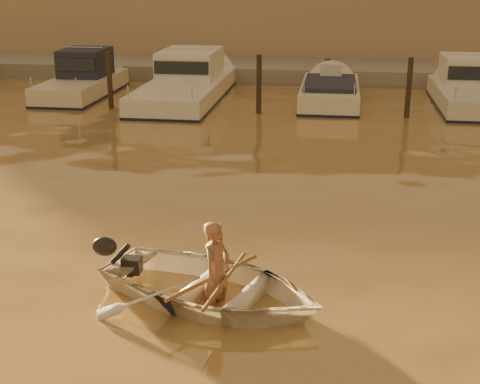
% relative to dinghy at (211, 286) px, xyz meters
% --- Properties ---
extents(ground_plane, '(160.00, 160.00, 0.00)m').
position_rel_dinghy_xyz_m(ground_plane, '(-0.72, -0.16, -0.25)').
color(ground_plane, olive).
rests_on(ground_plane, ground).
extents(dinghy, '(4.22, 3.59, 0.74)m').
position_rel_dinghy_xyz_m(dinghy, '(0.00, 0.00, 0.00)').
color(dinghy, silver).
rests_on(dinghy, ground_plane).
extents(person, '(0.56, 0.68, 1.61)m').
position_rel_dinghy_xyz_m(person, '(0.09, -0.03, 0.25)').
color(person, '#95604A').
rests_on(person, dinghy).
extents(outboard_motor, '(0.98, 0.67, 0.70)m').
position_rel_dinghy_xyz_m(outboard_motor, '(-1.42, 0.50, 0.03)').
color(outboard_motor, black).
rests_on(outboard_motor, dinghy).
extents(oar_port, '(0.33, 2.09, 0.13)m').
position_rel_dinghy_xyz_m(oar_port, '(0.24, -0.08, 0.17)').
color(oar_port, brown).
rests_on(oar_port, dinghy).
extents(oar_starboard, '(1.08, 1.86, 0.13)m').
position_rel_dinghy_xyz_m(oar_starboard, '(0.05, -0.02, 0.17)').
color(oar_starboard, brown).
rests_on(oar_starboard, dinghy).
extents(moored_boat_1, '(2.08, 6.24, 1.75)m').
position_rel_dinghy_xyz_m(moored_boat_1, '(-8.14, 15.84, 0.37)').
color(moored_boat_1, beige).
rests_on(moored_boat_1, ground_plane).
extents(moored_boat_2, '(2.67, 8.81, 1.75)m').
position_rel_dinghy_xyz_m(moored_boat_2, '(-3.97, 15.84, 0.37)').
color(moored_boat_2, white).
rests_on(moored_boat_2, ground_plane).
extents(moored_boat_3, '(2.08, 6.01, 0.95)m').
position_rel_dinghy_xyz_m(moored_boat_3, '(1.47, 15.84, -0.03)').
color(moored_boat_3, '#ECE4C5').
rests_on(moored_boat_3, ground_plane).
extents(moored_boat_4, '(2.09, 6.49, 1.75)m').
position_rel_dinghy_xyz_m(moored_boat_4, '(6.34, 15.84, 0.37)').
color(moored_boat_4, silver).
rests_on(moored_boat_4, ground_plane).
extents(piling_1, '(0.18, 0.18, 2.20)m').
position_rel_dinghy_xyz_m(piling_1, '(-6.22, 13.64, 0.65)').
color(piling_1, '#2D2319').
rests_on(piling_1, ground_plane).
extents(piling_2, '(0.18, 0.18, 2.20)m').
position_rel_dinghy_xyz_m(piling_2, '(-0.92, 13.64, 0.65)').
color(piling_2, '#2D2319').
rests_on(piling_2, ground_plane).
extents(piling_3, '(0.18, 0.18, 2.20)m').
position_rel_dinghy_xyz_m(piling_3, '(4.08, 13.64, 0.65)').
color(piling_3, '#2D2319').
rests_on(piling_3, ground_plane).
extents(fender_b, '(0.30, 0.30, 0.30)m').
position_rel_dinghy_xyz_m(fender_b, '(-8.78, 13.64, -0.15)').
color(fender_b, orange).
rests_on(fender_b, ground_plane).
extents(fender_c, '(0.30, 0.30, 0.30)m').
position_rel_dinghy_xyz_m(fender_c, '(-3.24, 12.16, -0.15)').
color(fender_c, silver).
rests_on(fender_c, ground_plane).
extents(fender_d, '(0.30, 0.30, 0.30)m').
position_rel_dinghy_xyz_m(fender_d, '(1.90, 13.53, -0.15)').
color(fender_d, '#CD5E18').
rests_on(fender_d, ground_plane).
extents(quay, '(52.00, 4.00, 1.00)m').
position_rel_dinghy_xyz_m(quay, '(-0.72, 21.34, -0.10)').
color(quay, gray).
rests_on(quay, ground_plane).
extents(waterfront_building, '(46.00, 7.00, 4.80)m').
position_rel_dinghy_xyz_m(waterfront_building, '(-0.72, 26.84, 2.15)').
color(waterfront_building, '#9E8466').
rests_on(waterfront_building, quay).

